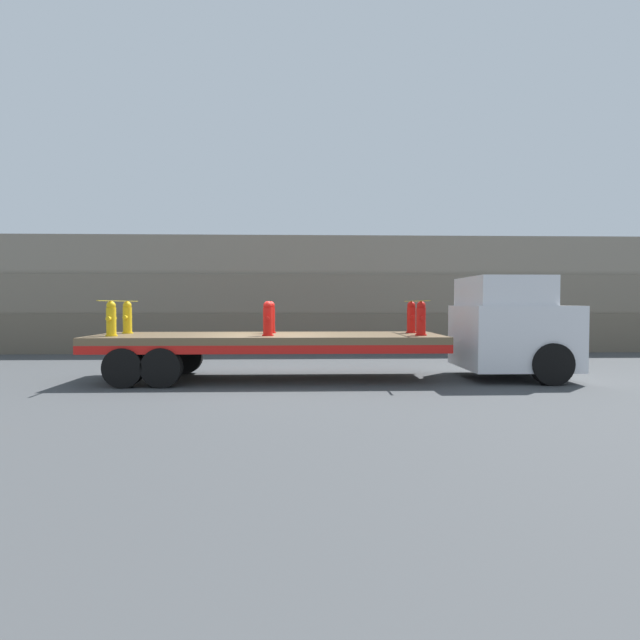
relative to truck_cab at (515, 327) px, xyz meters
The scene contains 12 objects.
ground_plane 6.53m from the truck_cab, behind, with size 120.00×120.00×0.00m, color #3F4244.
rock_cliff 10.49m from the truck_cab, 127.70° to the left, with size 60.00×3.30×4.65m.
truck_cab is the anchor object (origin of this frame).
flatbed_trailer 6.95m from the truck_cab, behind, with size 8.78×2.63×1.16m.
fire_hydrant_yellow_near_0 10.20m from the truck_cab, behind, with size 0.29×0.45×0.85m.
fire_hydrant_yellow_far_0 10.20m from the truck_cab, behind, with size 0.29×0.45×0.85m.
fire_hydrant_red_near_1 6.42m from the truck_cab, behind, with size 0.29×0.45×0.85m.
fire_hydrant_red_far_1 6.42m from the truck_cab, behind, with size 0.29×0.45×0.85m.
fire_hydrant_red_near_2 2.67m from the truck_cab, 167.90° to the right, with size 0.29×0.45×0.85m.
fire_hydrant_red_far_2 2.67m from the truck_cab, 167.90° to the left, with size 0.29×0.45×0.85m.
cargo_strap_rear 10.20m from the truck_cab, behind, with size 0.05×2.73×0.01m.
cargo_strap_middle 2.68m from the truck_cab, behind, with size 0.05×2.73×0.01m.
Camera 1 is at (0.86, -12.81, 1.95)m, focal length 28.00 mm.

